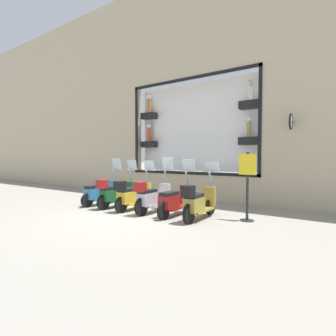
% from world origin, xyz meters
% --- Properties ---
extents(ground_plane, '(120.00, 120.00, 0.00)m').
position_xyz_m(ground_plane, '(0.00, 0.00, 0.00)').
color(ground_plane, gray).
extents(building_facade, '(1.18, 36.00, 9.20)m').
position_xyz_m(building_facade, '(3.60, -0.00, 4.70)').
color(building_facade, tan).
rests_on(building_facade, ground_plane).
extents(scooter_olive_0, '(1.80, 0.61, 1.55)m').
position_xyz_m(scooter_olive_0, '(0.45, -1.95, 0.47)').
color(scooter_olive_0, black).
rests_on(scooter_olive_0, ground_plane).
extents(scooter_red_1, '(1.80, 0.60, 1.63)m').
position_xyz_m(scooter_red_1, '(0.51, -1.16, 0.43)').
color(scooter_red_1, black).
rests_on(scooter_red_1, ground_plane).
extents(scooter_silver_2, '(1.81, 0.60, 1.70)m').
position_xyz_m(scooter_silver_2, '(0.46, -0.37, 0.48)').
color(scooter_silver_2, black).
rests_on(scooter_silver_2, ground_plane).
extents(scooter_yellow_3, '(1.80, 0.60, 1.58)m').
position_xyz_m(scooter_yellow_3, '(0.45, 0.41, 0.47)').
color(scooter_yellow_3, black).
rests_on(scooter_yellow_3, ground_plane).
extents(scooter_green_4, '(1.80, 0.60, 1.59)m').
position_xyz_m(scooter_green_4, '(0.45, 1.20, 0.47)').
color(scooter_green_4, black).
rests_on(scooter_green_4, ground_plane).
extents(scooter_teal_5, '(1.79, 0.61, 1.66)m').
position_xyz_m(scooter_teal_5, '(0.51, 1.99, 0.42)').
color(scooter_teal_5, black).
rests_on(scooter_teal_5, ground_plane).
extents(shop_sign_post, '(0.36, 0.45, 1.83)m').
position_xyz_m(shop_sign_post, '(1.10, -3.08, 1.00)').
color(shop_sign_post, '#232326').
rests_on(shop_sign_post, ground_plane).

